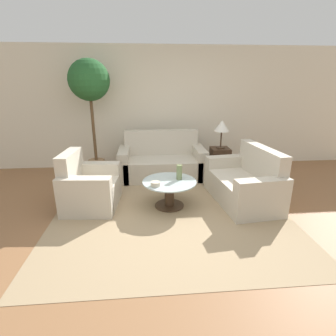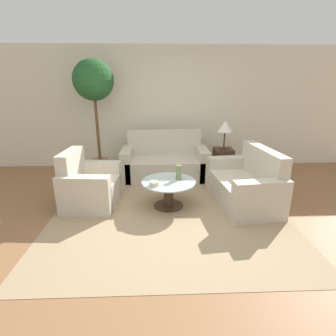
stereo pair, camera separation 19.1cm
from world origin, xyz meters
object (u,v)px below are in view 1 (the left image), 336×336
at_px(potted_plant, 90,87).
at_px(vase, 179,172).
at_px(table_lamp, 222,127).
at_px(bowl, 155,184).
at_px(loveseat, 246,184).
at_px(armchair, 88,189).
at_px(sofa_main, 162,162).
at_px(coffee_table, 169,190).

bearing_deg(potted_plant, vase, -45.30).
relative_size(table_lamp, bowl, 3.95).
xyz_separation_m(table_lamp, bowl, (-1.39, -1.52, -0.56)).
height_order(loveseat, bowl, loveseat).
relative_size(armchair, table_lamp, 1.72).
bearing_deg(bowl, loveseat, 10.28).
distance_m(table_lamp, bowl, 2.13).
bearing_deg(vase, sofa_main, 97.85).
relative_size(loveseat, vase, 6.34).
height_order(vase, bowl, vase).
relative_size(coffee_table, bowl, 5.87).
height_order(armchair, loveseat, loveseat).
height_order(table_lamp, vase, table_lamp).
bearing_deg(vase, loveseat, 1.20).
xyz_separation_m(sofa_main, table_lamp, (1.19, -0.06, 0.72)).
bearing_deg(loveseat, armchair, -97.05).
bearing_deg(armchair, loveseat, -86.26).
distance_m(sofa_main, armchair, 1.77).
bearing_deg(armchair, vase, -87.79).
height_order(potted_plant, bowl, potted_plant).
distance_m(armchair, vase, 1.44).
distance_m(potted_plant, vase, 2.51).
bearing_deg(table_lamp, sofa_main, 177.28).
bearing_deg(sofa_main, loveseat, -45.49).
bearing_deg(loveseat, table_lamp, 177.98).
bearing_deg(armchair, potted_plant, 9.10).
bearing_deg(sofa_main, potted_plant, 170.35).
bearing_deg(potted_plant, bowl, -57.19).
bearing_deg(bowl, sofa_main, 82.87).
xyz_separation_m(armchair, vase, (1.42, -0.06, 0.25)).
distance_m(potted_plant, bowl, 2.52).
distance_m(armchair, loveseat, 2.52).
relative_size(loveseat, table_lamp, 2.62).
xyz_separation_m(sofa_main, vase, (0.18, -1.33, 0.25)).
relative_size(sofa_main, loveseat, 1.17).
xyz_separation_m(armchair, potted_plant, (-0.12, 1.50, 1.48)).
height_order(sofa_main, bowl, sofa_main).
xyz_separation_m(loveseat, coffee_table, (-1.26, -0.09, -0.02)).
bearing_deg(loveseat, sofa_main, -141.76).
relative_size(armchair, vase, 4.18).
xyz_separation_m(loveseat, vase, (-1.10, -0.02, 0.25)).
height_order(table_lamp, potted_plant, potted_plant).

